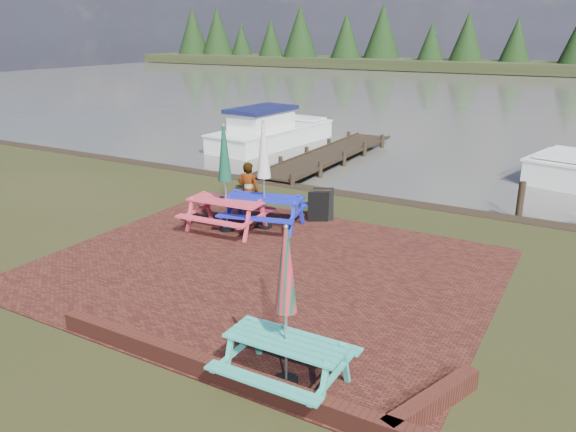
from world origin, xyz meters
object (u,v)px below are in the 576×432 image
(boat_jetty, at_px, (270,133))
(person, at_px, (248,163))
(picnic_table_red, at_px, (226,195))
(jetty, at_px, (328,155))
(picnic_table_teal, at_px, (286,333))
(chalkboard, at_px, (321,205))
(picnic_table_blue, at_px, (264,192))

(boat_jetty, xyz_separation_m, person, (3.65, -7.27, 0.52))
(boat_jetty, bearing_deg, picnic_table_red, -58.40)
(jetty, height_order, boat_jetty, boat_jetty)
(picnic_table_teal, distance_m, chalkboard, 7.05)
(boat_jetty, bearing_deg, picnic_table_teal, -52.46)
(picnic_table_blue, height_order, chalkboard, picnic_table_blue)
(chalkboard, height_order, person, person)
(picnic_table_blue, height_order, boat_jetty, picnic_table_blue)
(chalkboard, bearing_deg, person, 125.60)
(picnic_table_blue, bearing_deg, person, 117.21)
(picnic_table_red, xyz_separation_m, person, (-1.51, 3.23, -0.01))
(picnic_table_red, relative_size, boat_jetty, 0.38)
(picnic_table_teal, distance_m, jetty, 14.72)
(picnic_table_blue, relative_size, boat_jetty, 0.39)
(boat_jetty, distance_m, person, 8.15)
(picnic_table_red, relative_size, jetty, 0.29)
(picnic_table_red, distance_m, person, 3.56)
(chalkboard, bearing_deg, boat_jetty, 98.45)
(jetty, bearing_deg, picnic_table_blue, -75.10)
(person, bearing_deg, picnic_table_teal, 114.22)
(chalkboard, distance_m, boat_jetty, 11.12)
(picnic_table_blue, relative_size, chalkboard, 3.10)
(picnic_table_red, distance_m, picnic_table_blue, 0.94)
(picnic_table_teal, height_order, chalkboard, picnic_table_teal)
(chalkboard, relative_size, boat_jetty, 0.13)
(picnic_table_red, bearing_deg, picnic_table_blue, 39.59)
(picnic_table_blue, distance_m, chalkboard, 1.57)
(picnic_table_teal, xyz_separation_m, boat_jetty, (-9.57, 15.25, -0.44))
(picnic_table_teal, relative_size, jetty, 0.26)
(picnic_table_teal, height_order, picnic_table_blue, picnic_table_blue)
(picnic_table_red, height_order, picnic_table_blue, picnic_table_blue)
(picnic_table_blue, bearing_deg, picnic_table_red, -150.51)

